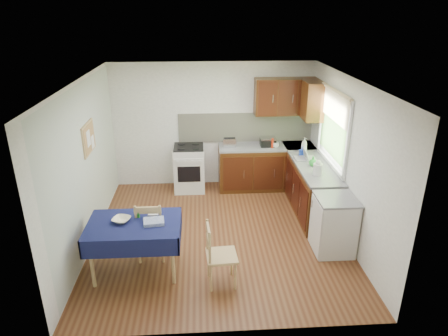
{
  "coord_description": "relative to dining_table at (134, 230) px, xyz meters",
  "views": [
    {
      "loc": [
        -0.27,
        -5.63,
        3.48
      ],
      "look_at": [
        0.1,
        0.2,
        1.09
      ],
      "focal_mm": 32.0,
      "sensor_mm": 36.0,
      "label": 1
    }
  ],
  "objects": [
    {
      "name": "yellow_packet",
      "position": [
        2.36,
        2.77,
        0.32
      ],
      "size": [
        0.12,
        0.09,
        0.15
      ],
      "primitive_type": "cube",
      "rotation": [
        0.0,
        0.0,
        0.17
      ],
      "color": "gold",
      "rests_on": "worktop_back"
    },
    {
      "name": "upper_cabinets",
      "position": [
        2.72,
        2.67,
        1.2
      ],
      "size": [
        1.2,
        0.85,
        0.7
      ],
      "color": "black",
      "rests_on": "wall_back"
    },
    {
      "name": "book",
      "position": [
        0.17,
        0.28,
        0.11
      ],
      "size": [
        0.15,
        0.2,
        0.02
      ],
      "primitive_type": "imported",
      "rotation": [
        0.0,
        0.0,
        -0.02
      ],
      "color": "white",
      "rests_on": "dining_table"
    },
    {
      "name": "wall_front",
      "position": [
        1.19,
        -1.23,
        0.6
      ],
      "size": [
        4.0,
        0.02,
        2.5
      ],
      "primitive_type": "cube",
      "color": "silver",
      "rests_on": "ground"
    },
    {
      "name": "splashback",
      "position": [
        1.84,
        2.96,
        0.55
      ],
      "size": [
        2.7,
        0.02,
        0.6
      ],
      "primitive_type": "cube",
      "color": "beige",
      "rests_on": "wall_back"
    },
    {
      "name": "sauce_bottle",
      "position": [
        2.33,
        2.52,
        0.34
      ],
      "size": [
        0.04,
        0.04,
        0.19
      ],
      "primitive_type": "cylinder",
      "color": "red",
      "rests_on": "worktop_back"
    },
    {
      "name": "floor",
      "position": [
        1.19,
        0.87,
        -0.65
      ],
      "size": [
        4.2,
        4.2,
        0.0
      ],
      "primitive_type": "plane",
      "color": "#502915",
      "rests_on": "ground"
    },
    {
      "name": "spice_jar",
      "position": [
        0.05,
        0.16,
        0.15
      ],
      "size": [
        0.04,
        0.04,
        0.08
      ],
      "primitive_type": "cylinder",
      "color": "#248425",
      "rests_on": "dining_table"
    },
    {
      "name": "sandwich_press",
      "position": [
        2.26,
        2.66,
        0.33
      ],
      "size": [
        0.29,
        0.26,
        0.17
      ],
      "rotation": [
        0.0,
        0.0,
        -0.35
      ],
      "color": "black",
      "rests_on": "worktop_back"
    },
    {
      "name": "chair_far",
      "position": [
        0.18,
        0.29,
        -0.16
      ],
      "size": [
        0.42,
        0.42,
        0.94
      ],
      "rotation": [
        0.0,
        0.0,
        3.14
      ],
      "color": "tan",
      "rests_on": "ground"
    },
    {
      "name": "chair_near",
      "position": [
        1.12,
        -0.35,
        -0.18
      ],
      "size": [
        0.42,
        0.42,
        0.89
      ],
      "rotation": [
        0.0,
        0.0,
        1.64
      ],
      "color": "tan",
      "rests_on": "ground"
    },
    {
      "name": "corkboard",
      "position": [
        -0.78,
        1.17,
        0.95
      ],
      "size": [
        0.04,
        0.62,
        0.47
      ],
      "color": "tan",
      "rests_on": "wall_left"
    },
    {
      "name": "cup",
      "position": [
        2.39,
        2.56,
        0.3
      ],
      "size": [
        0.17,
        0.17,
        0.11
      ],
      "primitive_type": "imported",
      "rotation": [
        0.0,
        0.0,
        -0.35
      ],
      "color": "white",
      "rests_on": "worktop_back"
    },
    {
      "name": "worktop_corner",
      "position": [
        2.89,
        2.67,
        0.23
      ],
      "size": [
        0.6,
        0.6,
        0.04
      ],
      "primitive_type": "cube",
      "color": "gray",
      "rests_on": "base_cabinets"
    },
    {
      "name": "wall_left",
      "position": [
        -0.81,
        0.87,
        0.6
      ],
      "size": [
        0.02,
        4.2,
        2.5
      ],
      "primitive_type": "cube",
      "color": "silver",
      "rests_on": "ground"
    },
    {
      "name": "soap_bottle_a",
      "position": [
        2.88,
        2.23,
        0.39
      ],
      "size": [
        0.15,
        0.15,
        0.29
      ],
      "primitive_type": "imported",
      "rotation": [
        0.0,
        0.0,
        0.5
      ],
      "color": "silver",
      "rests_on": "worktop_right"
    },
    {
      "name": "wall_back",
      "position": [
        1.19,
        2.97,
        0.6
      ],
      "size": [
        4.0,
        0.02,
        2.5
      ],
      "primitive_type": "cube",
      "color": "silver",
      "rests_on": "ground"
    },
    {
      "name": "worktop_back",
      "position": [
        2.24,
        2.67,
        0.23
      ],
      "size": [
        1.9,
        0.6,
        0.04
      ],
      "primitive_type": "cube",
      "color": "gray",
      "rests_on": "base_cabinets"
    },
    {
      "name": "kettle",
      "position": [
        2.83,
        1.16,
        0.36
      ],
      "size": [
        0.15,
        0.15,
        0.26
      ],
      "color": "silver",
      "rests_on": "worktop_right"
    },
    {
      "name": "tea_towel",
      "position": [
        0.27,
        -0.02,
        0.13
      ],
      "size": [
        0.3,
        0.25,
        0.05
      ],
      "primitive_type": "cube",
      "rotation": [
        0.0,
        0.0,
        0.13
      ],
      "color": "navy",
      "rests_on": "dining_table"
    },
    {
      "name": "stove",
      "position": [
        0.69,
        2.67,
        -0.19
      ],
      "size": [
        0.6,
        0.61,
        0.92
      ],
      "color": "silver",
      "rests_on": "ground"
    },
    {
      "name": "plate_bowl",
      "position": [
        -0.17,
        0.05,
        0.13
      ],
      "size": [
        0.3,
        0.3,
        0.06
      ],
      "primitive_type": "imported",
      "rotation": [
        0.0,
        0.0,
        -0.33
      ],
      "color": "#F8F2CB",
      "rests_on": "dining_table"
    },
    {
      "name": "base_cabinets",
      "position": [
        2.55,
        2.13,
        -0.22
      ],
      "size": [
        1.9,
        2.3,
        0.86
      ],
      "color": "black",
      "rests_on": "ground"
    },
    {
      "name": "wall_right",
      "position": [
        3.19,
        0.87,
        0.6
      ],
      "size": [
        0.02,
        4.2,
        2.5
      ],
      "primitive_type": "cube",
      "color": "silver",
      "rests_on": "ground"
    },
    {
      "name": "dish_rack",
      "position": [
        2.82,
        1.88,
        0.27
      ],
      "size": [
        0.37,
        0.28,
        0.18
      ],
      "rotation": [
        0.0,
        0.0,
        -0.14
      ],
      "color": "gray",
      "rests_on": "worktop_right"
    },
    {
      "name": "soap_bottle_b",
      "position": [
        2.79,
        2.06,
        0.33
      ],
      "size": [
        0.1,
        0.1,
        0.17
      ],
      "primitive_type": "imported",
      "rotation": [
        0.0,
        0.0,
        1.98
      ],
      "color": "#1F44B7",
      "rests_on": "worktop_right"
    },
    {
      "name": "fridge",
      "position": [
        2.89,
        0.32,
        -0.21
      ],
      "size": [
        0.58,
        0.6,
        0.89
      ],
      "color": "silver",
      "rests_on": "ground"
    },
    {
      "name": "dining_table",
      "position": [
        0.0,
        0.0,
        0.0
      ],
      "size": [
        1.25,
        0.85,
        0.76
      ],
      "rotation": [
        0.0,
        0.0,
        0.22
      ],
      "color": "#101943",
      "rests_on": "ground"
    },
    {
      "name": "ceiling",
      "position": [
        1.19,
        0.87,
        1.85
      ],
      "size": [
        4.0,
        4.2,
        0.02
      ],
      "primitive_type": "cube",
      "color": "white",
      "rests_on": "wall_back"
    },
    {
      "name": "soap_bottle_c",
      "position": [
        2.86,
        1.54,
        0.33
      ],
      "size": [
        0.18,
        0.18,
        0.17
      ],
      "primitive_type": "imported",
      "rotation": [
        0.0,
        0.0,
        3.6
      ],
      "color": "green",
      "rests_on": "worktop_right"
    },
    {
      "name": "toaster",
      "position": [
        1.49,
        2.64,
        0.34
      ],
      "size": [
        0.25,
        0.16,
        0.2
      ],
      "rotation": [
        0.0,
        0.0,
        -0.19
      ],
      "color": "silver",
      "rests_on": "worktop_back"
    },
    {
      "name": "worktop_right",
      "position": [
        2.89,
        1.52,
        0.23
      ],
      "size": [
        0.6,
        1.7,
        0.04
      ],
      "primitive_type": "cube",
      "color": "gray",
      "rests_on": "base_cabinets"
    },
    {
      "name": "window",
      "position": [
        3.16,
        1.57,
        1.0
      ],
      "size": [
        0.04,
        1.48,
        1.26
      ],
      "color": "#315322",
      "rests_on": "wall_right"
    }
  ]
}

